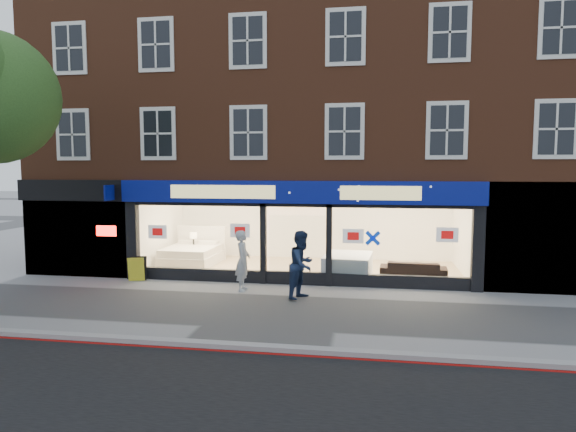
% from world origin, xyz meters
% --- Properties ---
extents(ground, '(120.00, 120.00, 0.00)m').
position_xyz_m(ground, '(0.00, 0.00, 0.00)').
color(ground, gray).
rests_on(ground, ground).
extents(kerb_line, '(60.00, 0.10, 0.01)m').
position_xyz_m(kerb_line, '(0.00, -3.10, 0.01)').
color(kerb_line, '#8C0A07').
rests_on(kerb_line, ground).
extents(kerb_stone, '(60.00, 0.25, 0.12)m').
position_xyz_m(kerb_stone, '(0.00, -2.90, 0.06)').
color(kerb_stone, gray).
rests_on(kerb_stone, ground).
extents(showroom_floor, '(11.00, 4.50, 0.10)m').
position_xyz_m(showroom_floor, '(0.00, 5.25, 0.05)').
color(showroom_floor, tan).
rests_on(showroom_floor, ground).
extents(building, '(19.00, 8.26, 10.30)m').
position_xyz_m(building, '(-0.02, 6.93, 6.67)').
color(building, brown).
rests_on(building, ground).
extents(display_bed, '(1.96, 2.35, 1.31)m').
position_xyz_m(display_bed, '(-4.30, 5.39, 0.46)').
color(display_bed, white).
rests_on(display_bed, showroom_floor).
extents(bedside_table, '(0.58, 0.58, 0.55)m').
position_xyz_m(bedside_table, '(-4.40, 5.84, 0.38)').
color(bedside_table, brown).
rests_on(bedside_table, showroom_floor).
extents(mattress_stack, '(1.62, 1.99, 0.75)m').
position_xyz_m(mattress_stack, '(1.60, 4.00, 0.47)').
color(mattress_stack, silver).
rests_on(mattress_stack, showroom_floor).
extents(sofa, '(2.15, 0.95, 0.61)m').
position_xyz_m(sofa, '(3.70, 3.90, 0.41)').
color(sofa, black).
rests_on(sofa, showroom_floor).
extents(a_board, '(0.60, 0.47, 0.80)m').
position_xyz_m(a_board, '(-5.20, 2.70, 0.40)').
color(a_board, gold).
rests_on(a_board, ground).
extents(pedestrian_grey, '(0.49, 0.70, 1.83)m').
position_xyz_m(pedestrian_grey, '(-1.46, 2.00, 0.91)').
color(pedestrian_grey, '#AEB1B6').
rests_on(pedestrian_grey, ground).
extents(pedestrian_blue, '(1.05, 1.16, 1.94)m').
position_xyz_m(pedestrian_blue, '(0.43, 1.37, 0.97)').
color(pedestrian_blue, '#182645').
rests_on(pedestrian_blue, ground).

